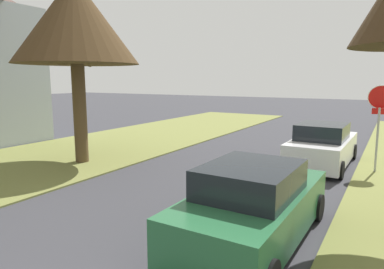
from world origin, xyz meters
TOP-DOWN VIEW (x-y plane):
  - stop_sign_far at (4.19, 13.59)m, footprint 0.82×0.69m
  - street_tree_left_mid_a at (-5.53, 9.61)m, footprint 4.48×4.48m
  - parked_sedan_green at (2.37, 6.78)m, footprint 2.01×4.43m
  - parked_sedan_white at (2.42, 13.81)m, footprint 2.01×4.43m

SIDE VIEW (x-z plane):
  - parked_sedan_green at x=2.37m, z-range -0.06..1.51m
  - parked_sedan_white at x=2.42m, z-range -0.06..1.51m
  - stop_sign_far at x=4.19m, z-range 0.69..3.61m
  - street_tree_left_mid_a at x=-5.53m, z-range 1.82..8.55m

